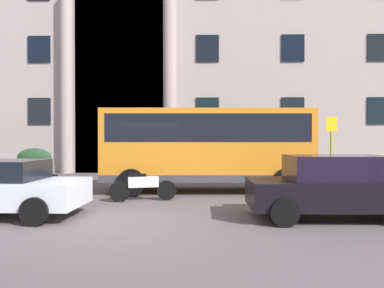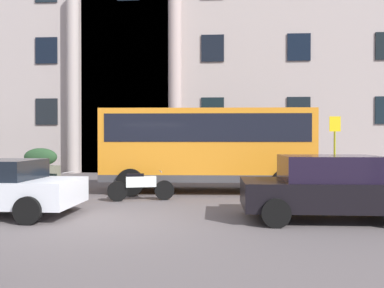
% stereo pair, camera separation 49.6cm
% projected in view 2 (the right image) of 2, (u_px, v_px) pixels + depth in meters
% --- Properties ---
extents(ground_plane, '(80.00, 64.00, 0.12)m').
position_uv_depth(ground_plane, '(104.00, 227.00, 8.53)').
color(ground_plane, '#605859').
extents(office_building_facade, '(40.70, 9.61, 15.55)m').
position_uv_depth(office_building_facade, '(178.00, 51.00, 25.89)').
color(office_building_facade, '#B0A39F').
rests_on(office_building_facade, ground_plane).
extents(orange_minibus, '(7.23, 2.93, 2.89)m').
position_uv_depth(orange_minibus, '(207.00, 143.00, 13.88)').
color(orange_minibus, orange).
rests_on(orange_minibus, ground_plane).
extents(bus_stop_sign, '(0.44, 0.08, 2.77)m').
position_uv_depth(bus_stop_sign, '(335.00, 143.00, 15.53)').
color(bus_stop_sign, '#959E1A').
rests_on(bus_stop_sign, ground_plane).
extents(hedge_planter_east, '(1.68, 0.93, 1.57)m').
position_uv_depth(hedge_planter_east, '(147.00, 162.00, 18.72)').
color(hedge_planter_east, gray).
rests_on(hedge_planter_east, ground_plane).
extents(hedge_planter_entrance_right, '(1.75, 0.72, 1.42)m').
position_uv_depth(hedge_planter_entrance_right, '(41.00, 163.00, 19.38)').
color(hedge_planter_entrance_right, gray).
rests_on(hedge_planter_entrance_right, ground_plane).
extents(hedge_planter_entrance_left, '(1.85, 0.71, 1.32)m').
position_uv_depth(hedge_planter_entrance_left, '(238.00, 165.00, 18.73)').
color(hedge_planter_entrance_left, slate).
rests_on(hedge_planter_entrance_left, ground_plane).
extents(parked_sedan_far, '(4.00, 1.97, 1.48)m').
position_uv_depth(parked_sedan_far, '(329.00, 187.00, 8.96)').
color(parked_sedan_far, black).
rests_on(parked_sedan_far, ground_plane).
extents(scooter_by_planter, '(1.88, 0.71, 0.89)m').
position_uv_depth(scooter_by_planter, '(51.00, 186.00, 11.69)').
color(scooter_by_planter, black).
rests_on(scooter_by_planter, ground_plane).
extents(motorcycle_near_kerb, '(1.98, 0.72, 0.89)m').
position_uv_depth(motorcycle_near_kerb, '(140.00, 186.00, 11.75)').
color(motorcycle_near_kerb, black).
rests_on(motorcycle_near_kerb, ground_plane).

